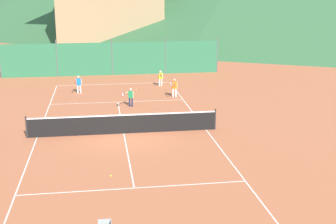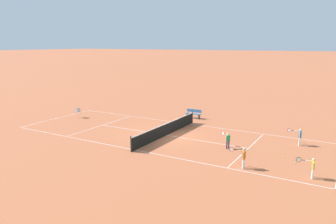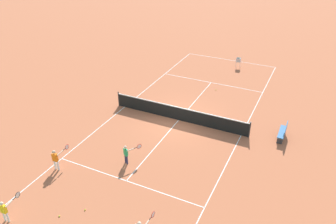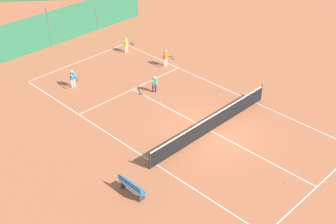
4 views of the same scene
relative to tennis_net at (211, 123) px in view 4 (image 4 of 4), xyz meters
name	(u,v)px [view 4 (image 4 of 4)]	position (x,y,z in m)	size (l,w,h in m)	color
ground_plane	(211,131)	(0.00, 0.00, -0.50)	(600.00, 600.00, 0.00)	#B7603D
court_line_markings	(211,131)	(0.00, 0.00, -0.50)	(8.25, 23.85, 0.01)	white
tennis_net	(211,123)	(0.00, 0.00, 0.00)	(9.18, 0.08, 1.06)	#2D2D2D
windscreen_fence_far	(49,29)	(0.00, 15.50, 0.81)	(17.28, 0.08, 2.90)	#2D754C
player_near_baseline	(166,57)	(3.67, 7.15, 0.20)	(0.41, 1.01, 1.20)	white
player_far_baseline	(73,78)	(-2.45, 9.21, 0.19)	(0.41, 0.99, 1.18)	white
player_near_service	(127,44)	(3.24, 10.69, 0.15)	(0.38, 0.97, 1.11)	white
player_far_service	(154,83)	(0.69, 5.16, 0.15)	(0.75, 0.80, 1.11)	#23284C
tennis_ball_by_net_left	(286,183)	(-0.79, -5.24, -0.47)	(0.07, 0.07, 0.07)	#CCE033
tennis_ball_mid_court	(117,65)	(1.41, 9.60, -0.47)	(0.07, 0.07, 0.07)	#CCE033
tennis_ball_alley_left	(116,73)	(0.63, 8.83, -0.47)	(0.07, 0.07, 0.07)	#CCE033
courtside_bench	(132,187)	(-6.34, -0.73, -0.05)	(0.36, 1.50, 0.84)	#336699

